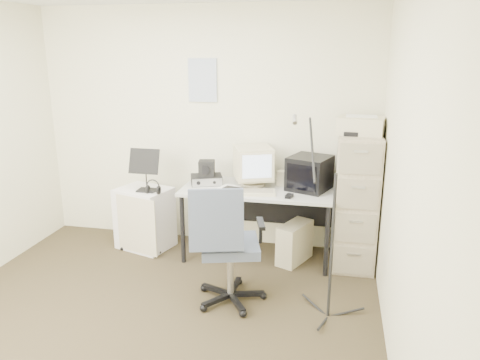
% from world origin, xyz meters
% --- Properties ---
extents(floor, '(3.60, 3.60, 0.01)m').
position_xyz_m(floor, '(0.00, 0.00, -0.01)').
color(floor, '#3B3123').
rests_on(floor, ground).
extents(wall_back, '(3.60, 0.02, 2.50)m').
position_xyz_m(wall_back, '(0.00, 1.80, 1.25)').
color(wall_back, beige).
rests_on(wall_back, ground).
extents(wall_right, '(0.02, 3.60, 2.50)m').
position_xyz_m(wall_right, '(1.80, 0.00, 1.25)').
color(wall_right, beige).
rests_on(wall_right, ground).
extents(wall_calendar, '(0.30, 0.02, 0.44)m').
position_xyz_m(wall_calendar, '(-0.02, 1.79, 1.75)').
color(wall_calendar, white).
rests_on(wall_calendar, wall_back).
extents(filing_cabinet, '(0.40, 0.60, 1.30)m').
position_xyz_m(filing_cabinet, '(1.58, 1.48, 0.65)').
color(filing_cabinet, beige).
rests_on(filing_cabinet, floor).
extents(printer, '(0.46, 0.36, 0.16)m').
position_xyz_m(printer, '(1.58, 1.49, 1.38)').
color(printer, '#BDB692').
rests_on(printer, filing_cabinet).
extents(desk, '(1.50, 0.70, 0.73)m').
position_xyz_m(desk, '(0.63, 1.45, 0.36)').
color(desk, '#B6B6B6').
rests_on(desk, floor).
extents(crt_monitor, '(0.47, 0.48, 0.40)m').
position_xyz_m(crt_monitor, '(0.56, 1.54, 0.93)').
color(crt_monitor, '#BDB692').
rests_on(crt_monitor, desk).
extents(crt_tv, '(0.47, 0.48, 0.33)m').
position_xyz_m(crt_tv, '(1.12, 1.53, 0.89)').
color(crt_tv, black).
rests_on(crt_tv, desk).
extents(desk_speaker, '(0.10, 0.10, 0.15)m').
position_xyz_m(desk_speaker, '(0.85, 1.60, 0.81)').
color(desk_speaker, beige).
rests_on(desk_speaker, desk).
extents(keyboard, '(0.52, 0.26, 0.03)m').
position_xyz_m(keyboard, '(0.57, 1.25, 0.74)').
color(keyboard, '#BDB692').
rests_on(keyboard, desk).
extents(mouse, '(0.08, 0.11, 0.03)m').
position_xyz_m(mouse, '(0.96, 1.22, 0.74)').
color(mouse, black).
rests_on(mouse, desk).
extents(radio_receiver, '(0.37, 0.32, 0.09)m').
position_xyz_m(radio_receiver, '(0.08, 1.49, 0.77)').
color(radio_receiver, black).
rests_on(radio_receiver, desk).
extents(radio_speaker, '(0.18, 0.17, 0.16)m').
position_xyz_m(radio_speaker, '(0.09, 1.49, 0.90)').
color(radio_speaker, black).
rests_on(radio_speaker, radio_receiver).
extents(papers, '(0.30, 0.35, 0.02)m').
position_xyz_m(papers, '(0.36, 1.29, 0.74)').
color(papers, white).
rests_on(papers, desk).
extents(pc_tower, '(0.35, 0.47, 0.40)m').
position_xyz_m(pc_tower, '(1.01, 1.40, 0.20)').
color(pc_tower, '#BDB692').
rests_on(pc_tower, floor).
extents(office_chair, '(0.74, 0.74, 1.05)m').
position_xyz_m(office_chair, '(0.56, 0.53, 0.52)').
color(office_chair, '#465366').
rests_on(office_chair, floor).
extents(side_cart, '(0.63, 0.56, 0.65)m').
position_xyz_m(side_cart, '(-0.59, 1.43, 0.33)').
color(side_cart, white).
rests_on(side_cart, floor).
extents(music_stand, '(0.35, 0.26, 0.46)m').
position_xyz_m(music_stand, '(-0.52, 1.37, 0.88)').
color(music_stand, black).
rests_on(music_stand, side_cart).
extents(headphones, '(0.18, 0.18, 0.03)m').
position_xyz_m(headphones, '(-0.43, 1.31, 0.70)').
color(headphones, black).
rests_on(headphones, side_cart).
extents(mic_stand, '(0.03, 0.03, 1.55)m').
position_xyz_m(mic_stand, '(1.38, 0.46, 0.78)').
color(mic_stand, black).
rests_on(mic_stand, floor).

